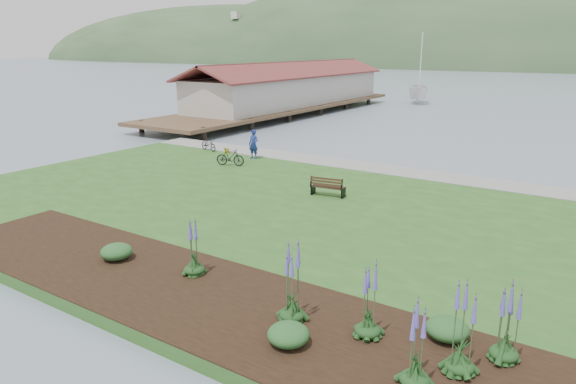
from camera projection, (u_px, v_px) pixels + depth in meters
name	position (u px, v px, depth m)	size (l,w,h in m)	color
ground	(330.00, 209.00, 22.72)	(600.00, 600.00, 0.00)	slate
lawn	(307.00, 217.00, 21.06)	(34.00, 20.00, 0.40)	#27541D
shoreline_path	(391.00, 170.00, 28.16)	(34.00, 2.20, 0.03)	gray
garden_bed	(249.00, 311.00, 13.14)	(24.00, 4.40, 0.04)	black
pier_pavilion	(290.00, 88.00, 54.68)	(8.00, 36.00, 5.40)	#4C3826
park_bench	(327.00, 186.00, 23.16)	(1.59, 0.84, 0.94)	black
person	(254.00, 142.00, 30.79)	(0.75, 0.52, 2.07)	navy
bicycle_a	(209.00, 144.00, 33.37)	(1.57, 0.55, 0.82)	black
bicycle_b	(230.00, 157.00, 29.13)	(1.65, 0.48, 0.99)	black
sailboat	(418.00, 103.00, 64.86)	(10.40, 10.59, 27.41)	silver
pannier	(227.00, 151.00, 32.58)	(0.19, 0.29, 0.32)	gold
echium_0	(292.00, 282.00, 12.38)	(0.62, 0.62, 2.40)	#143915
echium_1	(369.00, 305.00, 11.75)	(0.62, 0.62, 2.13)	#143915
echium_2	(416.00, 355.00, 10.02)	(0.62, 0.62, 1.89)	#143915
echium_3	(507.00, 324.00, 10.84)	(0.62, 0.62, 2.01)	#143915
echium_4	(193.00, 247.00, 14.99)	(0.62, 0.62, 2.03)	#143915
echium_5	(463.00, 333.00, 10.39)	(0.62, 0.62, 2.40)	#143915
shrub_0	(116.00, 252.00, 16.26)	(0.99, 0.99, 0.50)	#1E4C21
shrub_1	(288.00, 334.00, 11.60)	(0.97, 0.97, 0.48)	#1E4C21
shrub_2	(447.00, 329.00, 11.82)	(0.99, 0.99, 0.50)	#1E4C21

